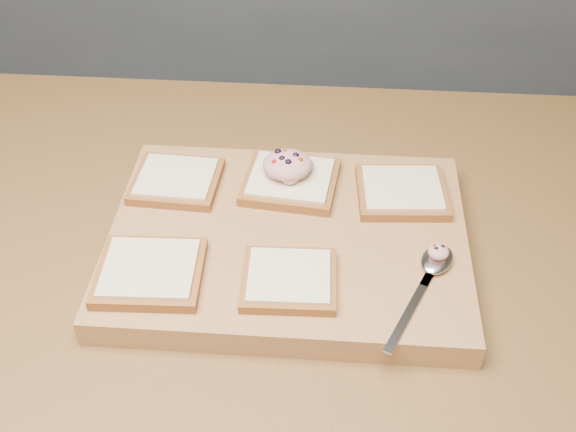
% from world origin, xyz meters
% --- Properties ---
extents(island_counter, '(2.00, 0.80, 0.90)m').
position_xyz_m(island_counter, '(0.00, 0.00, 0.45)').
color(island_counter, slate).
rests_on(island_counter, ground).
extents(back_counter, '(3.60, 0.62, 0.94)m').
position_xyz_m(back_counter, '(0.00, 1.43, 0.47)').
color(back_counter, slate).
rests_on(back_counter, ground).
extents(cutting_board, '(0.47, 0.35, 0.04)m').
position_xyz_m(cutting_board, '(0.02, -0.03, 0.92)').
color(cutting_board, tan).
rests_on(cutting_board, island_counter).
extents(bread_far_left, '(0.12, 0.11, 0.02)m').
position_xyz_m(bread_far_left, '(-0.14, 0.06, 0.95)').
color(bread_far_left, '#945B26').
rests_on(bread_far_left, cutting_board).
extents(bread_far_center, '(0.14, 0.13, 0.02)m').
position_xyz_m(bread_far_center, '(0.02, 0.07, 0.95)').
color(bread_far_center, '#945B26').
rests_on(bread_far_center, cutting_board).
extents(bread_far_right, '(0.13, 0.12, 0.02)m').
position_xyz_m(bread_far_right, '(0.17, 0.05, 0.95)').
color(bread_far_right, '#945B26').
rests_on(bread_far_right, cutting_board).
extents(bread_near_left, '(0.13, 0.12, 0.02)m').
position_xyz_m(bread_near_left, '(-0.14, -0.12, 0.95)').
color(bread_near_left, '#945B26').
rests_on(bread_near_left, cutting_board).
extents(bread_near_center, '(0.12, 0.11, 0.02)m').
position_xyz_m(bread_near_center, '(0.03, -0.12, 0.94)').
color(bread_near_center, '#945B26').
rests_on(bread_near_center, cutting_board).
extents(tuna_salad_dollop, '(0.07, 0.06, 0.03)m').
position_xyz_m(tuna_salad_dollop, '(0.01, 0.07, 0.97)').
color(tuna_salad_dollop, '#D48F88').
rests_on(tuna_salad_dollop, bread_far_center).
extents(spoon, '(0.10, 0.18, 0.01)m').
position_xyz_m(spoon, '(0.21, -0.09, 0.94)').
color(spoon, silver).
rests_on(spoon, cutting_board).
extents(spoon_salad, '(0.03, 0.03, 0.02)m').
position_xyz_m(spoon_salad, '(0.21, -0.07, 0.96)').
color(spoon_salad, '#D48F88').
rests_on(spoon_salad, spoon).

